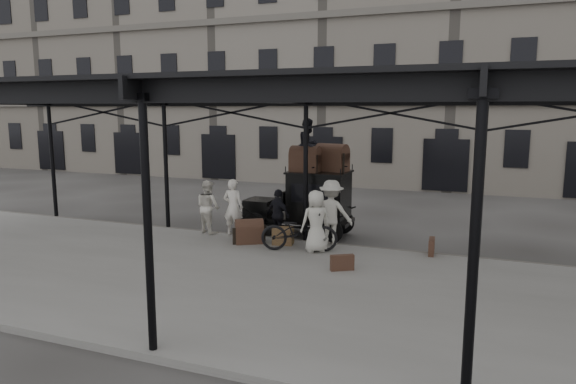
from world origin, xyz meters
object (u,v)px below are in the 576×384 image
Objects in this scene: porter_left at (233,207)px; steamer_trunk_roof_near at (305,161)px; steamer_trunk_platform at (249,233)px; bicycle at (299,231)px; porter_official at (278,215)px; taxi at (310,200)px.

steamer_trunk_roof_near is (2.06, 1.09, 1.46)m from porter_left.
steamer_trunk_platform is at bearing 139.80° from porter_left.
steamer_trunk_roof_near reaches higher than steamer_trunk_platform.
bicycle is at bearing -71.85° from steamer_trunk_roof_near.
steamer_trunk_roof_near is (0.49, 1.09, 1.58)m from porter_official.
porter_left is 2.80m from bicycle.
steamer_trunk_platform is (-0.67, -0.69, -0.48)m from porter_official.
taxi reaches higher than porter_official.
porter_official is 1.44m from bicycle.
steamer_trunk_platform is (-1.25, -2.03, -0.75)m from taxi.
porter_left is (-2.14, -1.34, -0.14)m from taxi.
bicycle is (2.60, -0.97, -0.34)m from porter_left.
bicycle is (0.46, -2.30, -0.48)m from taxi.
steamer_trunk_roof_near reaches higher than porter_left.
steamer_trunk_roof_near is at bearing -88.81° from porter_official.
steamer_trunk_platform is at bearing 64.75° from bicycle.
taxi is 2.00× the size of porter_left.
porter_official is (1.56, -0.00, -0.12)m from porter_left.
porter_left is at bearing -148.02° from taxi.
taxi reaches higher than bicycle.
porter_left is at bearing 25.58° from porter_official.
porter_official is 1.08m from steamer_trunk_platform.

